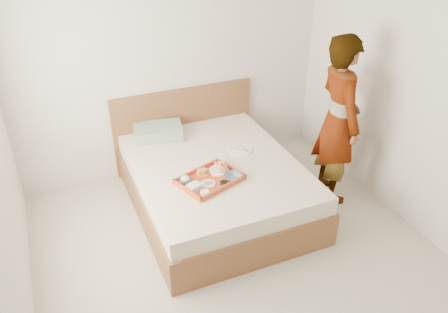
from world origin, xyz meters
The scene contains 17 objects.
ground centered at (0.00, 0.00, 0.00)m, with size 3.50×4.00×0.01m, color beige.
wall_back centered at (0.00, 2.00, 1.30)m, with size 3.50×0.01×2.60m, color silver.
wall_right centered at (1.75, 0.00, 1.30)m, with size 0.01×4.00×2.60m, color silver.
bed centered at (0.09, 1.00, 0.27)m, with size 1.65×2.00×0.53m, color brown.
headboard centered at (0.09, 1.97, 0.47)m, with size 1.65×0.06×0.95m, color brown.
pillow centered at (-0.28, 1.76, 0.59)m, with size 0.52×0.35×0.12m, color #93B995.
tray centered at (-0.08, 0.72, 0.56)m, with size 0.56×0.40×0.05m, color red.
prawn_plate centered at (0.06, 0.83, 0.55)m, with size 0.19×0.19×0.01m, color white.
navy_bowl_big centered at (0.13, 0.66, 0.56)m, with size 0.16×0.16×0.04m, color navy.
sauce_dish centered at (0.01, 0.60, 0.56)m, with size 0.08×0.08×0.03m, color black.
meat_plate centered at (-0.12, 0.66, 0.55)m, with size 0.14×0.14×0.01m, color white.
bread_plate centered at (-0.10, 0.85, 0.55)m, with size 0.14×0.14×0.01m, color orange.
salad_bowl centered at (-0.30, 0.78, 0.56)m, with size 0.12×0.12×0.04m, color navy.
plastic_tub centered at (-0.26, 0.64, 0.57)m, with size 0.12×0.10×0.05m, color silver.
cheese_round centered at (-0.20, 0.53, 0.56)m, with size 0.08×0.08×0.03m, color white.
dinner_plate centered at (0.43, 1.14, 0.54)m, with size 0.25×0.25×0.01m, color white.
person centered at (1.31, 0.74, 0.88)m, with size 0.64×0.42×1.76m, color white.
Camera 1 is at (-1.33, -2.52, 2.87)m, focal length 36.08 mm.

